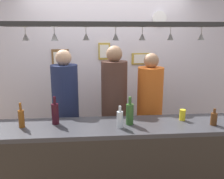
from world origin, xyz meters
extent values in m
cube|color=silver|center=(0.00, 1.10, 1.30)|extent=(4.40, 0.06, 2.60)
cube|color=#38383D|center=(0.00, -0.35, 0.94)|extent=(2.70, 0.55, 0.04)
cube|color=black|center=(0.00, -0.30, 1.99)|extent=(2.20, 0.36, 0.04)
cylinder|color=silver|center=(-0.88, -0.24, 1.97)|extent=(0.06, 0.06, 0.00)
cylinder|color=silver|center=(-0.88, -0.24, 1.94)|extent=(0.01, 0.01, 0.06)
cone|color=silver|center=(-0.88, -0.24, 1.88)|extent=(0.07, 0.07, 0.08)
cylinder|color=silver|center=(-0.59, -0.35, 1.97)|extent=(0.06, 0.06, 0.00)
cylinder|color=silver|center=(-0.59, -0.35, 1.94)|extent=(0.01, 0.01, 0.06)
cone|color=silver|center=(-0.59, -0.35, 1.88)|extent=(0.07, 0.07, 0.08)
cylinder|color=silver|center=(-0.29, -0.24, 1.97)|extent=(0.06, 0.06, 0.00)
cylinder|color=silver|center=(-0.29, -0.24, 1.94)|extent=(0.01, 0.01, 0.06)
cone|color=silver|center=(-0.29, -0.24, 1.88)|extent=(0.07, 0.07, 0.08)
cylinder|color=silver|center=(0.01, -0.25, 1.97)|extent=(0.06, 0.06, 0.00)
cylinder|color=silver|center=(0.01, -0.25, 1.94)|extent=(0.01, 0.01, 0.06)
cone|color=silver|center=(0.01, -0.25, 1.88)|extent=(0.07, 0.07, 0.08)
cylinder|color=silver|center=(0.27, -0.28, 1.97)|extent=(0.06, 0.06, 0.00)
cylinder|color=silver|center=(0.27, -0.28, 1.94)|extent=(0.01, 0.01, 0.06)
cone|color=silver|center=(0.27, -0.28, 1.88)|extent=(0.07, 0.07, 0.08)
cylinder|color=silver|center=(0.57, -0.26, 1.97)|extent=(0.06, 0.06, 0.00)
cylinder|color=silver|center=(0.57, -0.26, 1.94)|extent=(0.01, 0.01, 0.06)
cone|color=silver|center=(0.57, -0.26, 1.88)|extent=(0.07, 0.07, 0.08)
cylinder|color=silver|center=(0.88, -0.29, 1.97)|extent=(0.06, 0.06, 0.00)
cylinder|color=silver|center=(0.88, -0.29, 1.94)|extent=(0.01, 0.01, 0.06)
cone|color=silver|center=(0.88, -0.29, 1.88)|extent=(0.07, 0.07, 0.08)
cube|color=#2D334C|center=(-0.59, 0.33, 0.41)|extent=(0.17, 0.18, 0.81)
cylinder|color=navy|center=(-0.59, 0.33, 1.17)|extent=(0.34, 0.34, 0.71)
sphere|color=tan|center=(-0.59, 0.33, 1.61)|extent=(0.20, 0.20, 0.20)
cube|color=#2D334C|center=(0.05, 0.33, 0.42)|extent=(0.17, 0.18, 0.83)
cylinder|color=brown|center=(0.05, 0.33, 1.20)|extent=(0.34, 0.34, 0.73)
sphere|color=#9E7556|center=(0.05, 0.33, 1.65)|extent=(0.21, 0.21, 0.21)
cube|color=#2D334C|center=(0.53, 0.33, 0.39)|extent=(0.17, 0.18, 0.79)
cylinder|color=orange|center=(0.53, 0.33, 1.13)|extent=(0.34, 0.34, 0.69)
sphere|color=#9E7556|center=(0.53, 0.33, 1.56)|extent=(0.20, 0.20, 0.20)
cylinder|color=brown|center=(-0.97, -0.33, 1.05)|extent=(0.06, 0.06, 0.18)
cylinder|color=brown|center=(-0.97, -0.33, 1.18)|extent=(0.03, 0.03, 0.08)
cylinder|color=#512D14|center=(1.03, -0.44, 1.03)|extent=(0.07, 0.07, 0.13)
cylinder|color=#512D14|center=(1.03, -0.44, 1.12)|extent=(0.03, 0.03, 0.05)
cylinder|color=silver|center=(0.04, -0.42, 1.05)|extent=(0.06, 0.06, 0.17)
cylinder|color=silver|center=(0.04, -0.42, 1.16)|extent=(0.03, 0.03, 0.06)
cylinder|color=#380F19|center=(-0.63, -0.26, 1.07)|extent=(0.08, 0.08, 0.22)
cylinder|color=#380F19|center=(-0.63, -0.26, 1.22)|extent=(0.03, 0.03, 0.08)
cylinder|color=#2D5623|center=(0.15, -0.34, 1.07)|extent=(0.08, 0.08, 0.22)
cylinder|color=#2D5623|center=(0.15, -0.34, 1.22)|extent=(0.03, 0.03, 0.08)
cylinder|color=yellow|center=(0.75, -0.27, 1.03)|extent=(0.07, 0.07, 0.12)
cube|color=brown|center=(-0.72, 1.06, 1.50)|extent=(0.26, 0.02, 0.34)
cube|color=white|center=(-0.72, 1.05, 1.50)|extent=(0.20, 0.01, 0.26)
cube|color=#B29338|center=(-0.04, 1.06, 1.63)|extent=(0.18, 0.02, 0.26)
cube|color=white|center=(-0.04, 1.05, 1.63)|extent=(0.14, 0.01, 0.20)
cube|color=#B29338|center=(0.54, 1.06, 1.51)|extent=(0.30, 0.02, 0.18)
cube|color=white|center=(0.54, 1.05, 1.51)|extent=(0.23, 0.01, 0.14)
cylinder|color=white|center=(0.81, 1.05, 2.13)|extent=(0.22, 0.03, 0.22)
camera|label=1|loc=(-0.24, -2.73, 1.91)|focal=38.74mm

